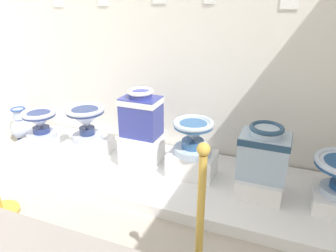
% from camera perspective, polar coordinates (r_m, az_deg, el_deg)
% --- Properties ---
extents(display_platform, '(3.30, 1.01, 0.10)m').
position_cam_1_polar(display_platform, '(2.94, -0.75, -8.74)').
color(display_platform, white).
rests_on(display_platform, ground_plane).
extents(plinth_block_tall_cobalt, '(0.38, 0.36, 0.09)m').
position_cam_1_polar(plinth_block_tall_cobalt, '(3.58, -21.10, -2.66)').
color(plinth_block_tall_cobalt, white).
rests_on(plinth_block_tall_cobalt, display_platform).
extents(antique_toilet_tall_cobalt, '(0.34, 0.34, 0.30)m').
position_cam_1_polar(antique_toilet_tall_cobalt, '(3.50, -21.62, 0.72)').
color(antique_toilet_tall_cobalt, '#AFB8DA').
rests_on(antique_toilet_tall_cobalt, plinth_block_tall_cobalt).
extents(plinth_block_broad_patterned, '(0.39, 0.37, 0.14)m').
position_cam_1_polar(plinth_block_broad_patterned, '(3.28, -13.79, -3.51)').
color(plinth_block_broad_patterned, white).
rests_on(plinth_block_broad_patterned, display_platform).
extents(antique_toilet_broad_patterned, '(0.37, 0.37, 0.34)m').
position_cam_1_polar(antique_toilet_broad_patterned, '(3.17, -14.27, 1.17)').
color(antique_toilet_broad_patterned, '#B2BBD7').
rests_on(antique_toilet_broad_patterned, plinth_block_broad_patterned).
extents(plinth_block_rightmost, '(0.32, 0.34, 0.28)m').
position_cam_1_polar(plinth_block_rightmost, '(3.00, -4.55, -4.02)').
color(plinth_block_rightmost, white).
rests_on(plinth_block_rightmost, display_platform).
extents(antique_toilet_rightmost, '(0.34, 0.25, 0.43)m').
position_cam_1_polar(antique_toilet_rightmost, '(2.86, -4.77, 2.40)').
color(antique_toilet_rightmost, '#333B91').
rests_on(antique_toilet_rightmost, plinth_block_rightmost).
extents(plinth_block_pale_glazed, '(0.39, 0.29, 0.21)m').
position_cam_1_polar(plinth_block_pale_glazed, '(2.82, 4.27, -6.64)').
color(plinth_block_pale_glazed, white).
rests_on(plinth_block_pale_glazed, display_platform).
extents(antique_toilet_pale_glazed, '(0.34, 0.34, 0.30)m').
position_cam_1_polar(antique_toilet_pale_glazed, '(2.70, 4.44, -1.39)').
color(antique_toilet_pale_glazed, '#ADC1D9').
rests_on(antique_toilet_pale_glazed, plinth_block_pale_glazed).
extents(plinth_block_central_ornate, '(0.35, 0.37, 0.15)m').
position_cam_1_polar(plinth_block_central_ornate, '(2.70, 15.87, -9.73)').
color(plinth_block_central_ornate, white).
rests_on(plinth_block_central_ornate, display_platform).
extents(antique_toilet_central_ornate, '(0.37, 0.27, 0.42)m').
position_cam_1_polar(antique_toilet_central_ornate, '(2.56, 16.55, -4.23)').
color(antique_toilet_central_ornate, '#A6BFD8').
rests_on(antique_toilet_central_ornate, plinth_block_central_ornate).
extents(info_placard_fifth, '(0.14, 0.01, 0.12)m').
position_cam_1_polar(info_placard_fifth, '(2.83, 20.66, 19.96)').
color(info_placard_fifth, white).
extents(decorative_vase_corner, '(0.22, 0.22, 0.39)m').
position_cam_1_polar(decorative_vase_corner, '(4.00, -24.48, -0.04)').
color(decorative_vase_corner, '#304B97').
rests_on(decorative_vase_corner, ground_plane).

